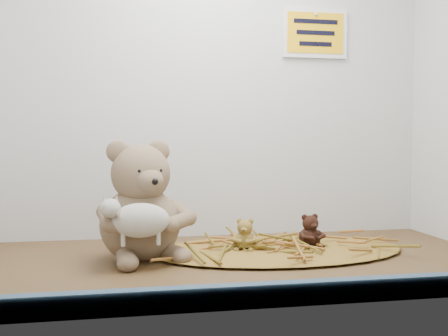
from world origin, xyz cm
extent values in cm
cube|color=#3F2815|center=(0.00, 0.00, 0.00)|extent=(120.00, 60.00, 0.40)
cube|color=silver|center=(0.00, 30.00, 45.00)|extent=(120.00, 0.40, 90.00)
cube|color=#324861|center=(0.00, -28.80, 1.80)|extent=(119.28, 2.20, 3.60)
ellipsoid|color=brown|center=(13.45, 7.62, 0.57)|extent=(58.81, 34.15, 1.14)
cube|color=#E4A20B|center=(30.00, 29.40, 55.00)|extent=(16.00, 1.20, 11.00)
camera|label=1|loc=(-18.72, -102.10, 25.29)|focal=40.00mm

